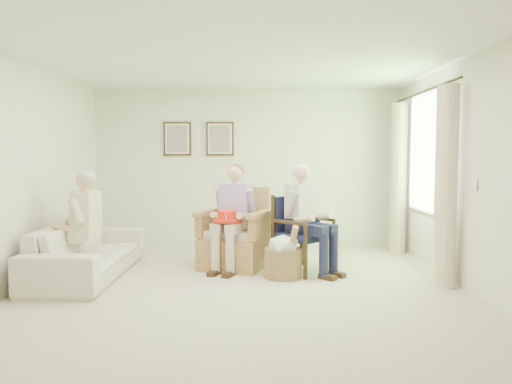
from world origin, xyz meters
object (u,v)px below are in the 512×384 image
(wood_armchair, at_px, (303,230))
(red_hat, at_px, (227,218))
(hatbox, at_px, (283,256))
(sofa, at_px, (88,250))
(person_dark, at_px, (304,211))
(person_sofa, at_px, (82,218))
(wicker_armchair, at_px, (235,242))
(person_wicker, at_px, (234,209))

(wood_armchair, distance_m, red_hat, 1.01)
(hatbox, bearing_deg, red_hat, 159.85)
(sofa, bearing_deg, person_dark, -86.52)
(wood_armchair, bearing_deg, person_sofa, 144.96)
(sofa, distance_m, hatbox, 2.44)
(wicker_armchair, xyz_separation_m, person_wicker, (0.00, -0.14, 0.46))
(wood_armchair, xyz_separation_m, sofa, (-2.72, -0.33, -0.20))
(wood_armchair, height_order, person_sofa, person_sofa)
(red_hat, bearing_deg, person_dark, -1.38)
(person_dark, bearing_deg, wicker_armchair, 112.77)
(wicker_armchair, bearing_deg, red_hat, -85.23)
(wood_armchair, bearing_deg, hatbox, -170.40)
(wicker_armchair, bearing_deg, hatbox, -24.18)
(sofa, height_order, person_dark, person_dark)
(person_wicker, bearing_deg, sofa, -148.92)
(wood_armchair, distance_m, person_wicker, 0.94)
(person_dark, xyz_separation_m, person_sofa, (-2.72, -0.35, -0.05))
(person_dark, bearing_deg, wood_armchair, 44.31)
(wood_armchair, bearing_deg, person_wicker, 131.01)
(wicker_armchair, relative_size, person_wicker, 0.79)
(person_dark, distance_m, person_sofa, 2.74)
(wicker_armchair, distance_m, hatbox, 0.86)
(person_wicker, bearing_deg, person_sofa, -143.48)
(wicker_armchair, bearing_deg, wood_armchair, 7.16)
(person_sofa, height_order, hatbox, person_sofa)
(person_wicker, height_order, red_hat, person_wicker)
(sofa, height_order, red_hat, red_hat)
(person_dark, xyz_separation_m, red_hat, (-0.99, 0.02, -0.09))
(wicker_armchair, relative_size, sofa, 0.48)
(person_dark, bearing_deg, hatbox, 174.96)
(wicker_armchair, xyz_separation_m, person_sofa, (-1.82, -0.70, 0.41))
(sofa, distance_m, person_sofa, 0.46)
(wood_armchair, height_order, hatbox, wood_armchair)
(hatbox, bearing_deg, wood_armchair, 55.30)
(person_wicker, bearing_deg, red_hat, -95.09)
(person_dark, bearing_deg, person_wicker, 120.98)
(red_hat, relative_size, hatbox, 0.53)
(wood_armchair, bearing_deg, wicker_armchair, 122.15)
(wicker_armchair, relative_size, hatbox, 1.57)
(person_wicker, relative_size, person_dark, 1.00)
(person_dark, height_order, person_sofa, person_dark)
(person_sofa, bearing_deg, wicker_armchair, 114.94)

